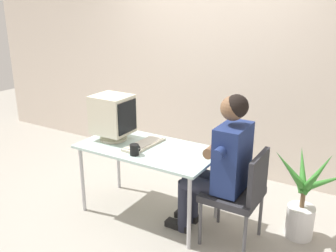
# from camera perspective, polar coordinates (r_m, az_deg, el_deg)

# --- Properties ---
(ground_plane) EXTENTS (12.00, 12.00, 0.00)m
(ground_plane) POSITION_cam_1_polar(r_m,az_deg,el_deg) (3.86, -2.89, -13.15)
(ground_plane) COLOR #9E998E
(wall_back) EXTENTS (8.00, 0.10, 3.00)m
(wall_back) POSITION_cam_1_polar(r_m,az_deg,el_deg) (4.43, 10.50, 11.42)
(wall_back) COLOR beige
(wall_back) RESTS_ON ground_plane
(desk) EXTENTS (1.32, 0.69, 0.71)m
(desk) POSITION_cam_1_polar(r_m,az_deg,el_deg) (3.56, -3.06, -4.16)
(desk) COLOR #B7B7BC
(desk) RESTS_ON ground_plane
(crt_monitor) EXTENTS (0.37, 0.32, 0.45)m
(crt_monitor) POSITION_cam_1_polar(r_m,az_deg,el_deg) (3.68, -8.48, 1.64)
(crt_monitor) COLOR beige
(crt_monitor) RESTS_ON desk
(keyboard) EXTENTS (0.20, 0.48, 0.03)m
(keyboard) POSITION_cam_1_polar(r_m,az_deg,el_deg) (3.57, -3.66, -2.76)
(keyboard) COLOR beige
(keyboard) RESTS_ON desk
(office_chair) EXTENTS (0.46, 0.46, 0.86)m
(office_chair) POSITION_cam_1_polar(r_m,az_deg,el_deg) (3.26, 10.92, -9.71)
(office_chair) COLOR #4C4C51
(office_chair) RESTS_ON ground_plane
(person_seated) EXTENTS (0.69, 0.58, 1.33)m
(person_seated) POSITION_cam_1_polar(r_m,az_deg,el_deg) (3.22, 8.10, -5.39)
(person_seated) COLOR navy
(person_seated) RESTS_ON ground_plane
(potted_plant) EXTENTS (0.65, 0.60, 0.81)m
(potted_plant) POSITION_cam_1_polar(r_m,az_deg,el_deg) (3.54, 19.93, -10.56)
(potted_plant) COLOR silver
(potted_plant) RESTS_ON ground_plane
(desk_mug) EXTENTS (0.08, 0.09, 0.10)m
(desk_mug) POSITION_cam_1_polar(r_m,az_deg,el_deg) (3.36, -5.15, -3.60)
(desk_mug) COLOR black
(desk_mug) RESTS_ON desk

